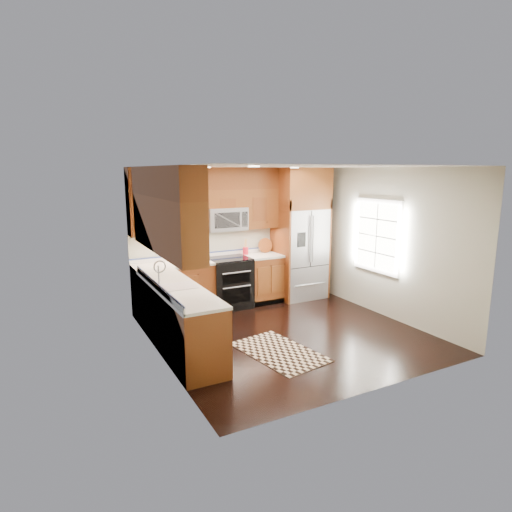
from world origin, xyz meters
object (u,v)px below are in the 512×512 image
rug (279,352)px  knife_block (192,255)px  utensil_crock (246,249)px  range (229,283)px  refrigerator (300,234)px

rug → knife_block: (-0.45, 2.34, 1.04)m
rug → utensil_crock: (0.66, 2.42, 1.04)m
range → rug: size_ratio=0.69×
rug → range: bearing=74.8°
refrigerator → utensil_crock: size_ratio=8.56×
rug → knife_block: size_ratio=5.55×
refrigerator → utensil_crock: 1.16m
refrigerator → rug: refrigerator is taller
range → knife_block: knife_block is taller
refrigerator → rug: size_ratio=1.89×
knife_block → utensil_crock: utensil_crock is taller
rug → knife_block: knife_block is taller
refrigerator → rug: 3.10m
rug → utensil_crock: utensil_crock is taller
range → rug: (-0.22, -2.22, -0.46)m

